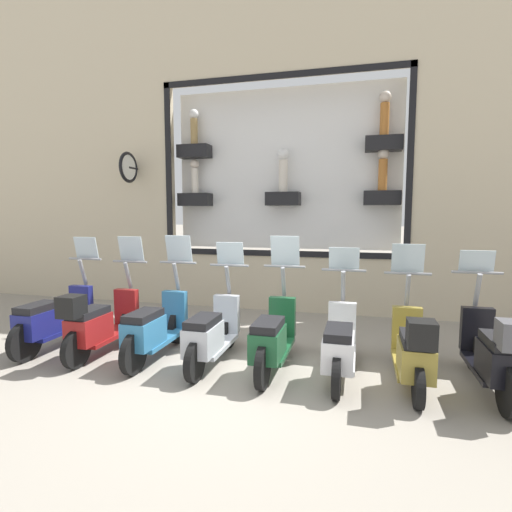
{
  "coord_description": "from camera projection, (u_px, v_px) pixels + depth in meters",
  "views": [
    {
      "loc": [
        -4.64,
        -1.6,
        2.04
      ],
      "look_at": [
        1.67,
        0.05,
        1.33
      ],
      "focal_mm": 28.0,
      "sensor_mm": 36.0,
      "label": 1
    }
  ],
  "objects": [
    {
      "name": "ground_plane",
      "position": [
        227.0,
        374.0,
        5.08
      ],
      "size": [
        120.0,
        120.0,
        0.0
      ],
      "primitive_type": "plane",
      "color": "gray"
    },
    {
      "name": "building_facade",
      "position": [
        282.0,
        127.0,
        8.14
      ],
      "size": [
        1.25,
        36.0,
        7.47
      ],
      "color": "beige",
      "rests_on": "ground_plane"
    },
    {
      "name": "scooter_black_0",
      "position": [
        494.0,
        354.0,
        4.42
      ],
      "size": [
        1.81,
        0.61,
        1.56
      ],
      "color": "black",
      "rests_on": "ground_plane"
    },
    {
      "name": "scooter_olive_1",
      "position": [
        413.0,
        350.0,
        4.63
      ],
      "size": [
        1.79,
        0.61,
        1.63
      ],
      "color": "black",
      "rests_on": "ground_plane"
    },
    {
      "name": "scooter_white_2",
      "position": [
        340.0,
        345.0,
        4.9
      ],
      "size": [
        1.79,
        0.6,
        1.56
      ],
      "color": "black",
      "rests_on": "ground_plane"
    },
    {
      "name": "scooter_green_3",
      "position": [
        273.0,
        338.0,
        5.12
      ],
      "size": [
        1.81,
        0.6,
        1.71
      ],
      "color": "black",
      "rests_on": "ground_plane"
    },
    {
      "name": "scooter_silver_4",
      "position": [
        211.0,
        334.0,
        5.33
      ],
      "size": [
        1.8,
        0.6,
        1.6
      ],
      "color": "black",
      "rests_on": "ground_plane"
    },
    {
      "name": "scooter_teal_5",
      "position": [
        155.0,
        328.0,
        5.54
      ],
      "size": [
        1.81,
        0.6,
        1.69
      ],
      "color": "black",
      "rests_on": "ground_plane"
    },
    {
      "name": "scooter_red_6",
      "position": [
        99.0,
        323.0,
        5.69
      ],
      "size": [
        1.8,
        0.61,
        1.67
      ],
      "color": "black",
      "rests_on": "ground_plane"
    },
    {
      "name": "scooter_navy_7",
      "position": [
        53.0,
        320.0,
        5.97
      ],
      "size": [
        1.81,
        0.61,
        1.64
      ],
      "color": "black",
      "rests_on": "ground_plane"
    }
  ]
}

